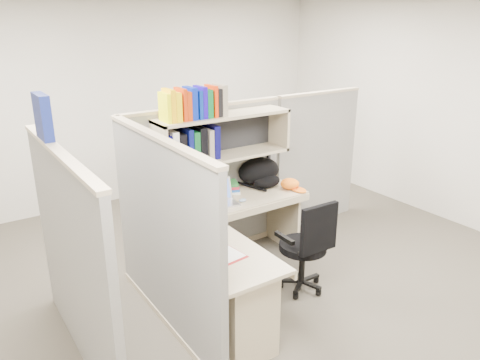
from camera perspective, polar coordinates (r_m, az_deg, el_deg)
ground at (r=4.55m, az=1.89°, el=-13.31°), size 6.00×6.00×0.00m
room_shell at (r=3.92m, az=2.16°, el=7.06°), size 6.00×6.00×6.00m
cubicle at (r=4.30m, az=-5.49°, el=-1.78°), size 3.79×1.84×1.95m
desk at (r=3.92m, az=-0.49°, el=-11.59°), size 1.74×1.75×0.73m
laptop at (r=4.47m, az=-2.39°, el=-1.67°), size 0.37×0.37×0.24m
backpack at (r=5.00m, az=2.76°, el=0.92°), size 0.50×0.39×0.29m
orange_cap at (r=4.95m, az=6.09°, el=-0.46°), size 0.26×0.28×0.11m
snack_canister at (r=3.88m, az=-3.61°, el=-6.13°), size 0.11×0.11×0.11m
tissue_box at (r=3.40m, az=-3.22°, el=-9.14°), size 0.16×0.16×0.20m
mouse at (r=4.59m, az=0.32°, el=-2.48°), size 0.08×0.06×0.03m
paper_cup at (r=4.77m, az=-3.41°, el=-1.24°), size 0.08×0.08×0.10m
book_stack at (r=4.85m, az=-1.13°, el=-0.81°), size 0.23×0.26×0.11m
loose_paper at (r=3.63m, az=-1.77°, el=-8.93°), size 0.23×0.28×0.00m
task_chair at (r=4.42m, az=7.94°, el=-9.61°), size 0.48×0.45×0.93m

